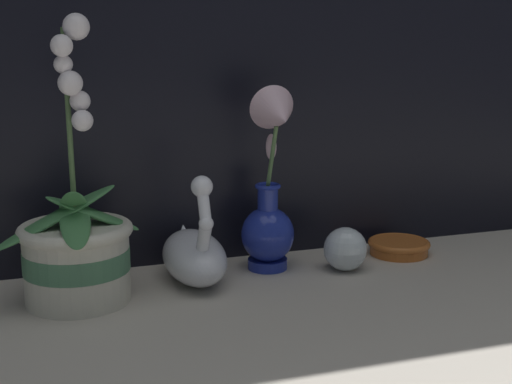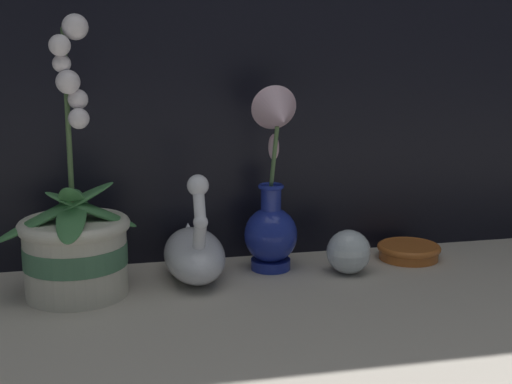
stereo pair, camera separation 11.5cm
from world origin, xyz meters
TOP-DOWN VIEW (x-y plane):
  - ground_plane at (0.00, 0.00)m, footprint 2.80×2.80m
  - orchid_potted_plant at (-0.28, 0.11)m, footprint 0.22×0.23m
  - swan_figurine at (-0.09, 0.14)m, footprint 0.10×0.20m
  - blue_vase at (0.04, 0.15)m, footprint 0.09×0.14m
  - glass_sphere at (0.17, 0.12)m, footprint 0.08×0.08m
  - amber_dish at (0.30, 0.17)m, footprint 0.11×0.11m

SIDE VIEW (x-z plane):
  - ground_plane at x=0.00m, z-range 0.00..0.00m
  - amber_dish at x=0.30m, z-range 0.00..0.03m
  - glass_sphere at x=0.17m, z-range 0.00..0.08m
  - swan_figurine at x=-0.09m, z-range -0.05..0.14m
  - orchid_potted_plant at x=-0.28m, z-range -0.13..0.30m
  - blue_vase at x=0.04m, z-range -0.03..0.28m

